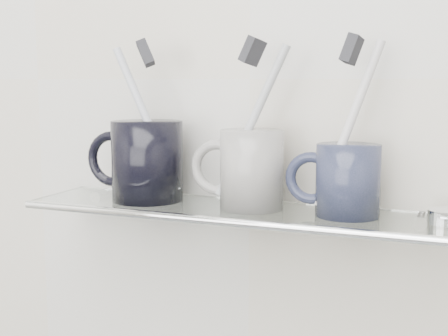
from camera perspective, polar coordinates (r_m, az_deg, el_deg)
The scene contains 18 objects.
wall_back at distance 0.78m, azimuth 2.38°, elevation 8.13°, with size 2.50×2.50×0.00m, color beige.
shelf_glass at distance 0.74m, azimuth 0.70°, elevation -3.94°, with size 0.50×0.12×0.01m, color silver.
shelf_rail at distance 0.68m, azimuth -0.99°, elevation -4.84°, with size 0.01×0.01×0.50m, color silver.
bracket_left at distance 0.87m, azimuth -11.16°, elevation -2.93°, with size 0.02×0.02×0.03m, color silver.
bracket_right at distance 0.74m, azimuth 17.53°, elevation -5.14°, with size 0.02×0.02×0.03m, color silver.
mug_left at distance 0.78m, azimuth -7.03°, elevation 0.65°, with size 0.09×0.09×0.10m, color black.
mug_left_handle at distance 0.80m, azimuth -10.16°, elevation 0.81°, with size 0.07×0.07×0.01m, color black.
toothbrush_left at distance 0.77m, azimuth -7.09°, elevation 4.45°, with size 0.01×0.01×0.19m, color silver.
bristles_left at distance 0.77m, azimuth -7.19°, elevation 10.38°, with size 0.01×0.02×0.03m, color #26262B.
mug_center at distance 0.72m, azimuth 2.55°, elevation -0.13°, with size 0.07×0.07×0.09m, color white.
mug_center_handle at distance 0.74m, azimuth -0.61°, elevation 0.04°, with size 0.07×0.07×0.01m, color white.
toothbrush_center at distance 0.72m, azimuth 2.58°, elevation 4.23°, with size 0.01×0.01×0.19m, color #A4A8AC.
bristles_center at distance 0.72m, azimuth 2.62°, elevation 10.63°, with size 0.01×0.02×0.03m, color #26262B.
mug_right at distance 0.70m, azimuth 11.27°, elevation -1.12°, with size 0.07×0.07×0.08m, color #192030.
mug_right_handle at distance 0.70m, azimuth 7.97°, elevation -0.93°, with size 0.06×0.06×0.01m, color #192030.
toothbrush_right at distance 0.69m, azimuth 11.41°, elevation 3.93°, with size 0.01×0.01×0.19m, color silver.
bristles_right at distance 0.69m, azimuth 11.59°, elevation 10.58°, with size 0.01×0.02×0.03m, color #26262B.
chrome_cap at distance 0.69m, azimuth 19.52°, elevation -4.22°, with size 0.04×0.04×0.01m, color silver.
Camera 1 is at (0.26, 0.37, 1.25)m, focal length 50.00 mm.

